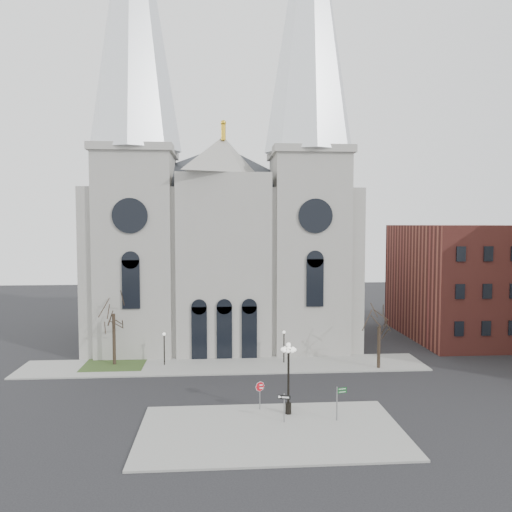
{
  "coord_description": "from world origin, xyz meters",
  "views": [
    {
      "loc": [
        -0.41,
        -37.92,
        14.2
      ],
      "look_at": [
        2.91,
        8.0,
        11.2
      ],
      "focal_mm": 35.0,
      "sensor_mm": 36.0,
      "label": 1
    }
  ],
  "objects": [
    {
      "name": "stop_sign",
      "position": [
        2.55,
        -1.08,
        1.7
      ],
      "size": [
        0.78,
        0.1,
        2.16
      ],
      "rotation": [
        0.0,
        0.0,
        0.08
      ],
      "color": "slate",
      "rests_on": "sidewalk_near"
    },
    {
      "name": "ground",
      "position": [
        0.0,
        0.0,
        0.0
      ],
      "size": [
        160.0,
        160.0,
        0.0
      ],
      "primitive_type": "plane",
      "color": "black",
      "rests_on": "ground"
    },
    {
      "name": "bg_building_brick",
      "position": [
        30.0,
        22.0,
        7.0
      ],
      "size": [
        14.0,
        18.0,
        14.0
      ],
      "primitive_type": "cube",
      "color": "brown",
      "rests_on": "ground"
    },
    {
      "name": "tree_left",
      "position": [
        -11.0,
        12.0,
        5.58
      ],
      "size": [
        3.2,
        3.2,
        7.5
      ],
      "color": "black",
      "rests_on": "ground"
    },
    {
      "name": "tree_right",
      "position": [
        15.0,
        9.0,
        4.47
      ],
      "size": [
        3.2,
        3.2,
        6.0
      ],
      "color": "black",
      "rests_on": "ground"
    },
    {
      "name": "globe_lamp",
      "position": [
        4.58,
        -2.13,
        3.5
      ],
      "size": [
        1.38,
        1.38,
        5.34
      ],
      "rotation": [
        0.0,
        0.0,
        -0.23
      ],
      "color": "black",
      "rests_on": "sidewalk_near"
    },
    {
      "name": "cathedral",
      "position": [
        0.0,
        22.86,
        18.48
      ],
      "size": [
        33.0,
        26.66,
        54.0
      ],
      "color": "#98958D",
      "rests_on": "ground"
    },
    {
      "name": "ped_lamp_right",
      "position": [
        6.0,
        11.5,
        2.33
      ],
      "size": [
        0.32,
        0.32,
        3.26
      ],
      "color": "black",
      "rests_on": "sidewalk_far"
    },
    {
      "name": "ped_lamp_left",
      "position": [
        -6.0,
        11.5,
        2.33
      ],
      "size": [
        0.32,
        0.32,
        3.26
      ],
      "color": "black",
      "rests_on": "sidewalk_far"
    },
    {
      "name": "sidewalk_near",
      "position": [
        3.0,
        -5.0,
        0.07
      ],
      "size": [
        18.0,
        10.0,
        0.14
      ],
      "primitive_type": "cube",
      "color": "gray",
      "rests_on": "ground"
    },
    {
      "name": "one_way_sign",
      "position": [
        4.07,
        -3.65,
        1.54
      ],
      "size": [
        0.88,
        0.26,
        2.06
      ],
      "rotation": [
        0.0,
        0.0,
        -0.25
      ],
      "color": "slate",
      "rests_on": "sidewalk_near"
    },
    {
      "name": "grass_patch",
      "position": [
        -11.0,
        12.0,
        0.09
      ],
      "size": [
        6.0,
        5.0,
        0.18
      ],
      "primitive_type": "cube",
      "color": "#32491F",
      "rests_on": "ground"
    },
    {
      "name": "sidewalk_far",
      "position": [
        0.0,
        11.0,
        0.07
      ],
      "size": [
        40.0,
        6.0,
        0.14
      ],
      "primitive_type": "cube",
      "color": "gray",
      "rests_on": "ground"
    },
    {
      "name": "street_name_sign",
      "position": [
        7.95,
        -3.57,
        1.56
      ],
      "size": [
        0.76,
        0.22,
        2.43
      ],
      "rotation": [
        0.0,
        0.0,
        0.21
      ],
      "color": "slate",
      "rests_on": "sidewalk_near"
    }
  ]
}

